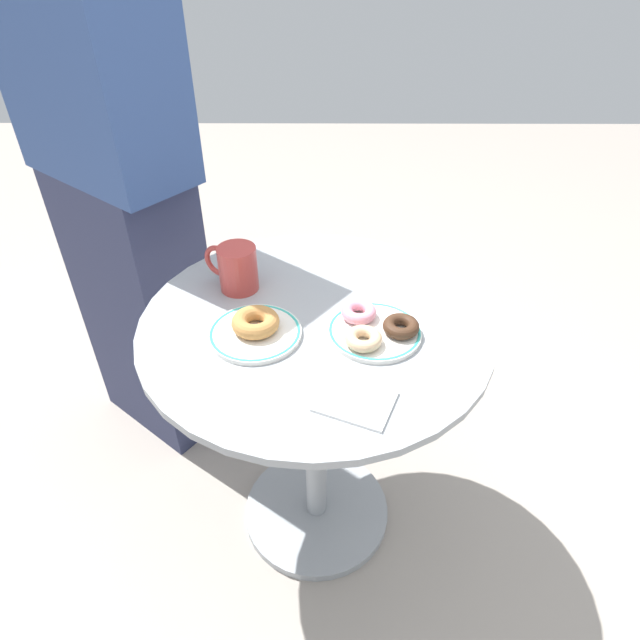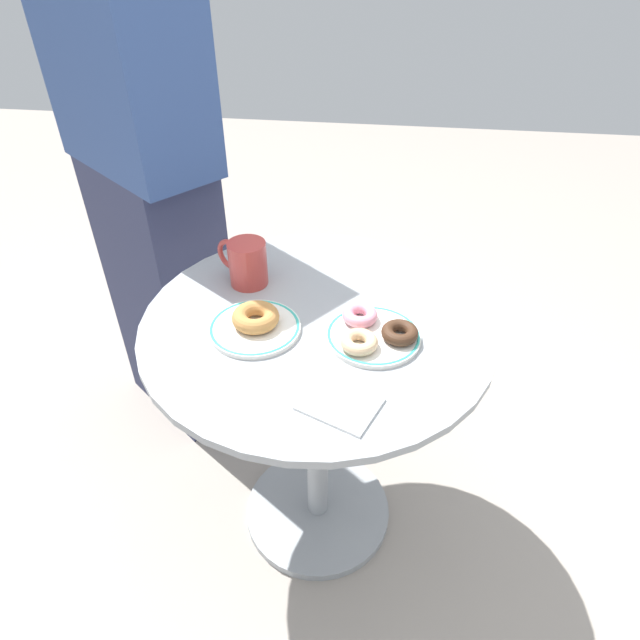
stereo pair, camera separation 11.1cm
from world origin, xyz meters
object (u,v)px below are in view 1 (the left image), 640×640
at_px(plate_right, 375,331).
at_px(person_figure, 117,190).
at_px(cafe_table, 316,396).
at_px(coffee_mug, 236,268).
at_px(plate_left, 255,333).
at_px(donut_chocolate, 401,326).
at_px(donut_old_fashioned, 256,322).
at_px(paper_napkin, 355,401).
at_px(donut_pink_frosted, 359,312).
at_px(donut_glazed, 363,339).

distance_m(plate_right, person_figure, 0.79).
distance_m(cafe_table, coffee_mug, 0.35).
xyz_separation_m(plate_left, plate_right, (0.24, 0.01, 0.00)).
bearing_deg(cafe_table, coffee_mug, 146.03).
height_order(donut_chocolate, person_figure, person_figure).
relative_size(donut_old_fashioned, coffee_mug, 0.77).
xyz_separation_m(plate_right, coffee_mug, (-0.30, 0.17, 0.05)).
bearing_deg(paper_napkin, plate_left, 136.12).
relative_size(donut_old_fashioned, donut_pink_frosted, 1.32).
relative_size(donut_chocolate, person_figure, 0.04).
xyz_separation_m(donut_glazed, person_figure, (-0.61, 0.50, 0.08)).
bearing_deg(donut_old_fashioned, paper_napkin, -45.20).
xyz_separation_m(cafe_table, donut_old_fashioned, (-0.12, -0.05, 0.26)).
relative_size(donut_old_fashioned, person_figure, 0.06).
bearing_deg(donut_pink_frosted, donut_old_fashioned, -169.20).
distance_m(donut_chocolate, donut_pink_frosted, 0.09).
xyz_separation_m(plate_right, donut_old_fashioned, (-0.24, 0.00, 0.02)).
xyz_separation_m(donut_pink_frosted, coffee_mug, (-0.27, 0.13, 0.03)).
xyz_separation_m(donut_pink_frosted, person_figure, (-0.61, 0.41, 0.08)).
xyz_separation_m(plate_left, donut_chocolate, (0.29, 0.00, 0.02)).
relative_size(plate_right, donut_chocolate, 2.60).
bearing_deg(donut_glazed, plate_left, 169.79).
height_order(donut_glazed, coffee_mug, coffee_mug).
height_order(donut_chocolate, paper_napkin, donut_chocolate).
distance_m(plate_right, paper_napkin, 0.20).
bearing_deg(cafe_table, paper_napkin, -73.18).
distance_m(plate_left, paper_napkin, 0.27).
bearing_deg(donut_chocolate, donut_pink_frosted, 150.13).
xyz_separation_m(donut_old_fashioned, coffee_mug, (-0.06, 0.17, 0.02)).
bearing_deg(plate_left, donut_old_fashioned, 80.28).
xyz_separation_m(donut_pink_frosted, donut_glazed, (0.00, -0.09, 0.00)).
height_order(cafe_table, plate_right, plate_right).
relative_size(donut_chocolate, coffee_mug, 0.58).
relative_size(donut_chocolate, paper_napkin, 0.56).
bearing_deg(plate_right, person_figure, 144.46).
bearing_deg(paper_napkin, person_figure, 132.32).
distance_m(donut_old_fashioned, person_figure, 0.61).
distance_m(plate_left, plate_right, 0.24).
bearing_deg(plate_right, cafe_table, 158.39).
distance_m(plate_right, donut_chocolate, 0.05).
distance_m(plate_right, donut_pink_frosted, 0.05).
height_order(plate_left, person_figure, person_figure).
bearing_deg(cafe_table, donut_glazed, -44.31).
height_order(donut_old_fashioned, person_figure, person_figure).
relative_size(donut_old_fashioned, paper_napkin, 0.74).
bearing_deg(paper_napkin, donut_pink_frosted, 85.65).
bearing_deg(donut_chocolate, paper_napkin, -118.22).
bearing_deg(plate_right, donut_chocolate, -6.15).
xyz_separation_m(donut_chocolate, donut_pink_frosted, (-0.08, 0.05, 0.00)).
distance_m(plate_left, donut_old_fashioned, 0.02).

